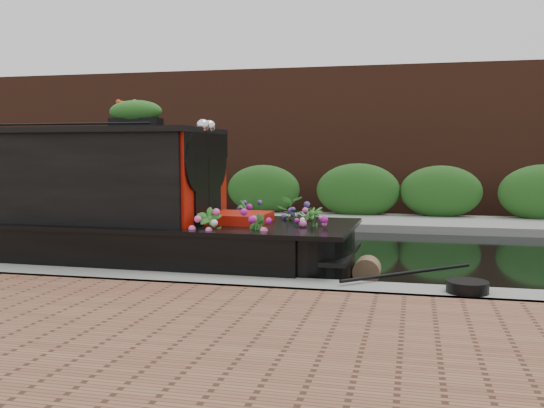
# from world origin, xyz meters

# --- Properties ---
(ground) EXTENTS (80.00, 80.00, 0.00)m
(ground) POSITION_xyz_m (0.00, 0.00, 0.00)
(ground) COLOR black
(ground) RESTS_ON ground
(near_bank_coping) EXTENTS (40.00, 0.60, 0.50)m
(near_bank_coping) POSITION_xyz_m (0.00, -3.30, 0.00)
(near_bank_coping) COLOR gray
(near_bank_coping) RESTS_ON ground
(far_bank_path) EXTENTS (40.00, 2.40, 0.34)m
(far_bank_path) POSITION_xyz_m (0.00, 4.20, 0.00)
(far_bank_path) COLOR gray
(far_bank_path) RESTS_ON ground
(far_hedge) EXTENTS (40.00, 1.10, 2.80)m
(far_hedge) POSITION_xyz_m (0.00, 5.10, 0.00)
(far_hedge) COLOR #24541C
(far_hedge) RESTS_ON ground
(far_brick_wall) EXTENTS (40.00, 1.00, 8.00)m
(far_brick_wall) POSITION_xyz_m (0.00, 7.20, 0.00)
(far_brick_wall) COLOR #50281B
(far_brick_wall) RESTS_ON ground
(rope_fender) EXTENTS (0.35, 0.38, 0.35)m
(rope_fender) POSITION_xyz_m (3.11, -2.01, 0.17)
(rope_fender) COLOR brown
(rope_fender) RESTS_ON ground
(coiled_mooring_rope) EXTENTS (0.43, 0.43, 0.12)m
(coiled_mooring_rope) POSITION_xyz_m (4.25, -3.32, 0.31)
(coiled_mooring_rope) COLOR black
(coiled_mooring_rope) RESTS_ON near_bank_coping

